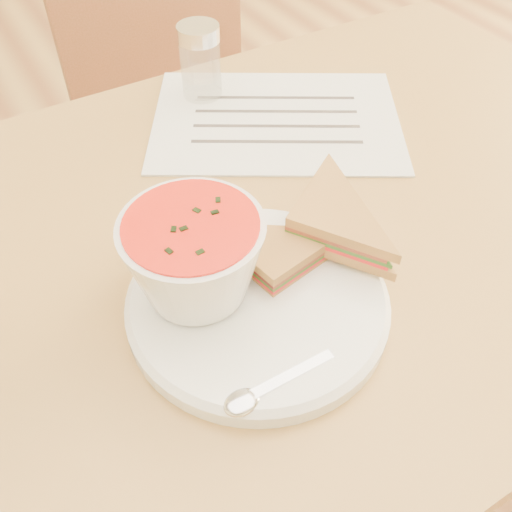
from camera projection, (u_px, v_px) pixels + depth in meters
floor at (283, 471)px, 1.20m from camera, size 5.00×6.00×0.01m
dining_table at (291, 377)px, 0.93m from camera, size 1.00×0.70×0.75m
chair_far at (196, 153)px, 1.22m from camera, size 0.41×0.41×0.89m
plate at (258, 303)px, 0.54m from camera, size 0.32×0.32×0.02m
soup_bowl at (195, 261)px, 0.51m from camera, size 0.16×0.16×0.09m
sandwich_half_a at (273, 291)px, 0.52m from camera, size 0.12×0.12×0.03m
sandwich_half_b at (285, 231)px, 0.56m from camera, size 0.16×0.16×0.04m
spoon at (290, 376)px, 0.48m from camera, size 0.16×0.03×0.01m
paper_menu at (276, 119)px, 0.77m from camera, size 0.41×0.38×0.00m
condiment_shaker at (200, 62)px, 0.77m from camera, size 0.06×0.06×0.10m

